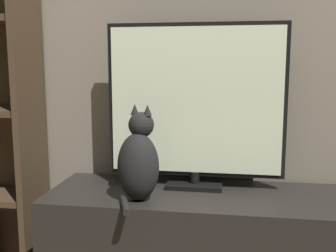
{
  "coord_description": "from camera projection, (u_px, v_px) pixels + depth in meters",
  "views": [
    {
      "loc": [
        0.08,
        -0.7,
        1.09
      ],
      "look_at": [
        -0.18,
        0.93,
        0.84
      ],
      "focal_mm": 42.0,
      "sensor_mm": 36.0,
      "label": 1
    }
  ],
  "objects": [
    {
      "name": "cat",
      "position": [
        139.0,
        162.0,
        1.61
      ],
      "size": [
        0.21,
        0.29,
        0.4
      ],
      "rotation": [
        0.0,
        0.0,
        -0.25
      ],
      "color": "black",
      "rests_on": "tv_stand"
    },
    {
      "name": "wall_back",
      "position": [
        214.0,
        22.0,
        1.86
      ],
      "size": [
        4.8,
        0.05,
        2.6
      ],
      "color": "#756B5B",
      "rests_on": "ground_plane"
    },
    {
      "name": "tv_stand",
      "position": [
        208.0,
        252.0,
        1.75
      ],
      "size": [
        1.41,
        0.47,
        0.54
      ],
      "color": "black",
      "rests_on": "ground_plane"
    },
    {
      "name": "tv",
      "position": [
        195.0,
        105.0,
        1.75
      ],
      "size": [
        0.8,
        0.15,
        0.74
      ],
      "color": "black",
      "rests_on": "tv_stand"
    }
  ]
}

